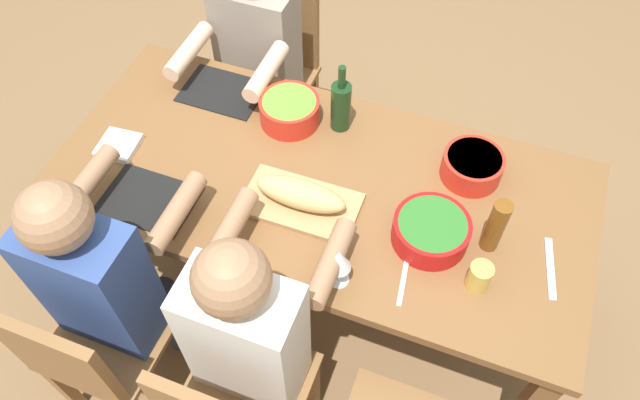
# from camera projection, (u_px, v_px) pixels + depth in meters

# --- Properties ---
(ground_plane) EXTENTS (8.00, 8.00, 0.00)m
(ground_plane) POSITION_uv_depth(u_px,v_px,m) (320.00, 281.00, 2.73)
(ground_plane) COLOR brown
(dining_table) EXTENTS (1.93, 0.90, 0.74)m
(dining_table) POSITION_uv_depth(u_px,v_px,m) (320.00, 195.00, 2.20)
(dining_table) COLOR brown
(dining_table) RESTS_ON ground_plane
(chair_far_right) EXTENTS (0.40, 0.40, 0.85)m
(chair_far_right) POSITION_uv_depth(u_px,v_px,m) (94.00, 352.00, 2.03)
(chair_far_right) COLOR olive
(chair_far_right) RESTS_ON ground_plane
(diner_far_right) EXTENTS (0.41, 0.53, 1.20)m
(diner_far_right) POSITION_uv_depth(u_px,v_px,m) (105.00, 276.00, 1.96)
(diner_far_right) COLOR #2D2D38
(diner_far_right) RESTS_ON ground_plane
(diner_far_center) EXTENTS (0.41, 0.53, 1.20)m
(diner_far_center) POSITION_uv_depth(u_px,v_px,m) (253.00, 330.00, 1.84)
(diner_far_center) COLOR #2D2D38
(diner_far_center) RESTS_ON ground_plane
(chair_near_right) EXTENTS (0.40, 0.40, 0.85)m
(chair_near_right) POSITION_uv_depth(u_px,v_px,m) (274.00, 66.00, 2.88)
(chair_near_right) COLOR olive
(chair_near_right) RESTS_ON ground_plane
(diner_near_right) EXTENTS (0.41, 0.53, 1.20)m
(diner_near_right) POSITION_uv_depth(u_px,v_px,m) (254.00, 55.00, 2.61)
(diner_near_right) COLOR #2D2D38
(diner_near_right) RESTS_ON ground_plane
(serving_bowl_salad) EXTENTS (0.23, 0.23, 0.10)m
(serving_bowl_salad) POSITION_uv_depth(u_px,v_px,m) (290.00, 109.00, 2.27)
(serving_bowl_salad) COLOR red
(serving_bowl_salad) RESTS_ON dining_table
(serving_bowl_greens) EXTENTS (0.25, 0.25, 0.09)m
(serving_bowl_greens) POSITION_uv_depth(u_px,v_px,m) (431.00, 230.00, 1.95)
(serving_bowl_greens) COLOR red
(serving_bowl_greens) RESTS_ON dining_table
(serving_bowl_fruit) EXTENTS (0.22, 0.22, 0.10)m
(serving_bowl_fruit) POSITION_uv_depth(u_px,v_px,m) (472.00, 165.00, 2.11)
(serving_bowl_fruit) COLOR red
(serving_bowl_fruit) RESTS_ON dining_table
(cutting_board) EXTENTS (0.40, 0.22, 0.02)m
(cutting_board) POSITION_uv_depth(u_px,v_px,m) (301.00, 204.00, 2.07)
(cutting_board) COLOR tan
(cutting_board) RESTS_ON dining_table
(bread_loaf) EXTENTS (0.32, 0.11, 0.09)m
(bread_loaf) POSITION_uv_depth(u_px,v_px,m) (301.00, 194.00, 2.02)
(bread_loaf) COLOR tan
(bread_loaf) RESTS_ON cutting_board
(wine_bottle) EXTENTS (0.08, 0.08, 0.29)m
(wine_bottle) POSITION_uv_depth(u_px,v_px,m) (341.00, 105.00, 2.21)
(wine_bottle) COLOR #193819
(wine_bottle) RESTS_ON dining_table
(beer_bottle) EXTENTS (0.06, 0.06, 0.22)m
(beer_bottle) POSITION_uv_depth(u_px,v_px,m) (496.00, 226.00, 1.89)
(beer_bottle) COLOR brown
(beer_bottle) RESTS_ON dining_table
(wine_glass) EXTENTS (0.08, 0.08, 0.17)m
(wine_glass) POSITION_uv_depth(u_px,v_px,m) (339.00, 261.00, 1.81)
(wine_glass) COLOR silver
(wine_glass) RESTS_ON dining_table
(cup_far_left) EXTENTS (0.07, 0.07, 0.10)m
(cup_far_left) POSITION_uv_depth(u_px,v_px,m) (479.00, 277.00, 1.85)
(cup_far_left) COLOR gold
(cup_far_left) RESTS_ON dining_table
(fork_far_left) EXTENTS (0.04, 0.17, 0.01)m
(fork_far_left) POSITION_uv_depth(u_px,v_px,m) (403.00, 283.00, 1.89)
(fork_far_left) COLOR silver
(fork_far_left) RESTS_ON dining_table
(placemat_far_right) EXTENTS (0.32, 0.23, 0.01)m
(placemat_far_right) POSITION_uv_depth(u_px,v_px,m) (149.00, 200.00, 2.08)
(placemat_far_right) COLOR black
(placemat_far_right) RESTS_ON dining_table
(placemat_near_right) EXTENTS (0.32, 0.23, 0.01)m
(placemat_near_right) POSITION_uv_depth(u_px,v_px,m) (222.00, 92.00, 2.40)
(placemat_near_right) COLOR black
(placemat_near_right) RESTS_ON dining_table
(carving_knife) EXTENTS (0.07, 0.23, 0.01)m
(carving_knife) POSITION_uv_depth(u_px,v_px,m) (550.00, 268.00, 1.92)
(carving_knife) COLOR silver
(carving_knife) RESTS_ON dining_table
(napkin_stack) EXTENTS (0.15, 0.15, 0.02)m
(napkin_stack) POSITION_uv_depth(u_px,v_px,m) (119.00, 145.00, 2.22)
(napkin_stack) COLOR white
(napkin_stack) RESTS_ON dining_table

